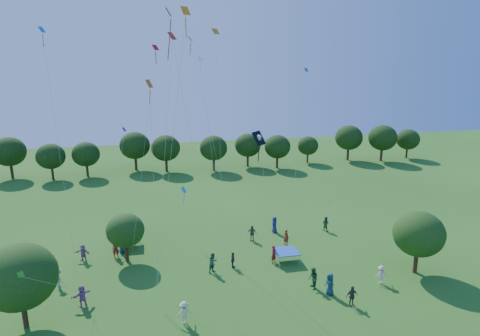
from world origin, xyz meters
The scene contains 38 objects.
near_tree_west centered at (-16.12, 13.57, 4.06)m, with size 5.28×5.28×6.44m.
near_tree_north centered at (-9.23, 22.64, 3.17)m, with size 3.60×3.60×4.80m.
near_tree_east centered at (16.54, 14.66, 3.78)m, with size 4.53×4.53×5.83m.
treeline centered at (-1.73, 55.43, 4.09)m, with size 88.01×8.77×6.77m.
tent_red_stripe centered at (-9.14, 25.94, 1.04)m, with size 2.20×2.20×1.10m.
tent_blue centered at (5.70, 19.26, 1.04)m, with size 2.20×2.20×1.10m.
crowd_person_0 centered at (6.67, 26.23, 0.91)m, with size 0.90×0.49×1.83m, color navy.
crowd_person_1 centered at (-10.33, 23.68, 0.90)m, with size 0.67×0.43×1.80m, color maroon.
crowd_person_2 centered at (12.43, 25.39, 0.84)m, with size 0.83×0.45×1.68m, color #214E32.
crowd_person_3 centered at (-4.77, 11.50, 0.89)m, with size 1.16×0.52×1.77m, color beige.
crowd_person_4 centered at (0.45, 19.13, 0.77)m, with size 0.91×0.41×1.54m, color #3B362F.
crowd_person_5 centered at (-13.37, 23.64, 0.83)m, with size 1.55×0.55×1.66m, color #8B5183.
crowd_person_6 centered at (-9.82, 24.57, 0.76)m, with size 0.75×0.41×1.53m, color navy.
crowd_person_7 centered at (4.47, 19.21, 0.89)m, with size 0.67×0.43×1.79m, color maroon.
crowd_person_8 centered at (6.33, 13.99, 0.96)m, with size 0.95×0.51×1.92m, color #214E28.
crowd_person_9 centered at (-14.76, 19.07, 0.81)m, with size 1.06×0.48×1.63m, color tan.
crowd_person_10 centered at (3.64, 24.59, 0.86)m, with size 1.00×0.46×1.71m, color #443E37.
crowd_person_11 centered at (-12.43, 15.54, 0.90)m, with size 1.68×0.60×1.80m, color #A35FA3.
crowd_person_12 centered at (7.36, 12.85, 0.95)m, with size 0.93×0.50×1.89m, color #1A364C.
crowd_person_13 centered at (6.88, 22.76, 0.86)m, with size 0.64×0.41×1.72m, color maroon.
crowd_person_14 centered at (-1.48, 18.64, 0.95)m, with size 0.94×0.51×1.90m, color #245434.
crowd_person_15 centered at (12.44, 13.55, 0.83)m, with size 1.08×0.49×1.66m, color beige.
crowd_person_16 centered at (8.37, 10.93, 0.86)m, with size 1.00×0.46×1.71m, color #3E3431.
pirate_kite centered at (1.84, 15.28, 12.78)m, with size 2.46×1.53×12.17m.
red_high_kite centered at (-4.24, 16.38, 18.41)m, with size 3.02×4.70×21.32m.
small_kite_0 centered at (-4.97, 16.33, 16.58)m, with size 2.57×2.93×19.59m.
small_kite_1 centered at (-4.60, 11.88, 17.23)m, with size 2.99×3.24×20.83m.
small_kite_2 centered at (-0.36, 21.57, 16.80)m, with size 0.88×0.71×20.18m.
small_kite_3 centered at (-13.61, 10.10, 5.33)m, with size 2.75×7.27×5.79m.
small_kite_4 centered at (-13.90, 19.81, 16.24)m, with size 1.07×1.50×20.06m.
small_kite_5 centered at (-9.34, 26.22, 9.64)m, with size 2.19×0.92×11.13m.
small_kite_6 centered at (-1.19, 22.99, 14.17)m, with size 1.83×2.13×17.82m.
small_kite_7 centered at (-2.91, 26.31, 5.07)m, with size 4.68×4.09×4.57m.
small_kite_8 centered at (-6.30, 21.68, 15.61)m, with size 3.41×1.59×18.81m.
small_kite_9 centered at (-6.39, 15.19, 14.41)m, with size 0.58×1.35×16.26m.
small_kite_10 centered at (6.44, 11.75, 7.62)m, with size 1.41×2.97×7.62m.
small_kite_11 centered at (-1.28, 26.34, 16.23)m, with size 3.79×4.21×19.73m.
small_kite_12 centered at (8.23, 23.30, 12.80)m, with size 2.00×1.67×16.75m.
Camera 1 is at (-6.75, -16.44, 19.23)m, focal length 32.00 mm.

